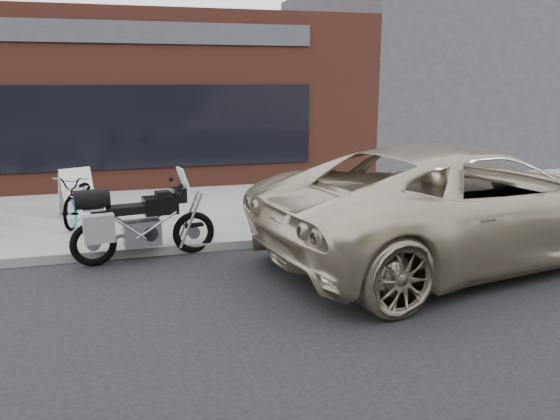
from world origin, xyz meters
TOP-DOWN VIEW (x-y plane):
  - ground at (0.00, 0.00)m, footprint 120.00×120.00m
  - near_sidewalk at (0.00, 7.00)m, footprint 44.00×6.00m
  - storefront at (-2.00, 13.98)m, footprint 14.00×10.07m
  - neighbour_building at (10.00, 14.00)m, footprint 10.00×10.00m
  - motorcycle at (-1.53, 3.85)m, footprint 2.29×0.97m
  - minivan at (3.50, 2.60)m, footprint 7.12×4.24m
  - bicycle_front at (-2.50, 6.06)m, footprint 1.04×1.91m
  - sandwich_sign at (-2.64, 6.59)m, footprint 0.78×0.75m

SIDE VIEW (x-z plane):
  - ground at x=0.00m, z-range 0.00..0.00m
  - near_sidewalk at x=0.00m, z-range 0.00..0.15m
  - bicycle_front at x=-2.50m, z-range 0.15..1.10m
  - motorcycle at x=-1.53m, z-range -0.10..1.36m
  - sandwich_sign at x=-2.64m, z-range 0.15..1.12m
  - minivan at x=3.50m, z-range 0.00..1.85m
  - storefront at x=-2.00m, z-range 0.00..4.50m
  - neighbour_building at x=10.00m, z-range 0.00..6.00m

